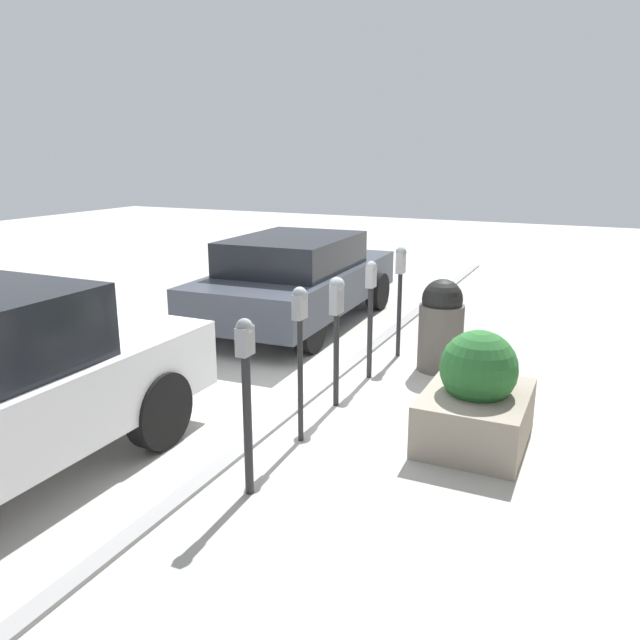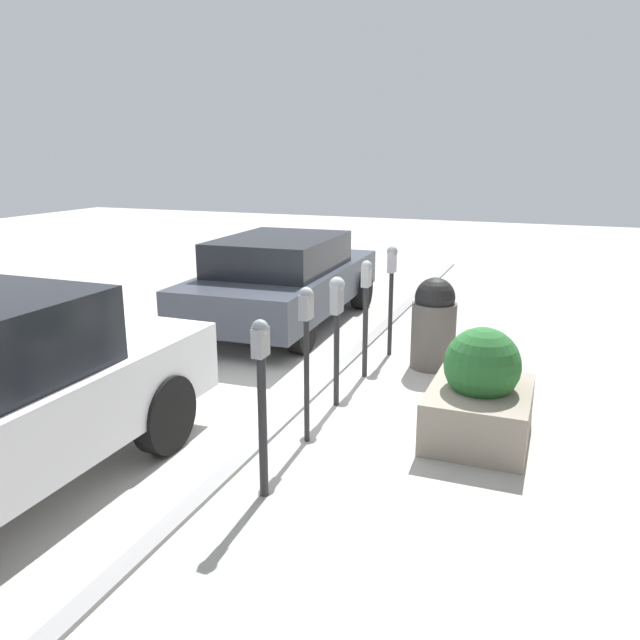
{
  "view_description": "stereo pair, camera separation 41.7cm",
  "coord_description": "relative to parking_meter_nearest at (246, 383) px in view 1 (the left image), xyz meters",
  "views": [
    {
      "loc": [
        -5.89,
        -2.85,
        2.71
      ],
      "look_at": [
        0.0,
        -0.1,
        0.97
      ],
      "focal_mm": 35.0,
      "sensor_mm": 36.0,
      "label": 1
    },
    {
      "loc": [
        -6.05,
        -2.46,
        2.71
      ],
      "look_at": [
        0.0,
        -0.1,
        0.97
      ],
      "focal_mm": 35.0,
      "sensor_mm": 36.0,
      "label": 2
    }
  ],
  "objects": [
    {
      "name": "parking_meter_nearest",
      "position": [
        0.0,
        0.0,
        0.0
      ],
      "size": [
        0.16,
        0.13,
        1.49
      ],
      "color": "#232326",
      "rests_on": "ground_plane"
    },
    {
      "name": "trash_bin",
      "position": [
        3.64,
        -0.64,
        -0.37
      ],
      "size": [
        0.57,
        0.57,
        1.19
      ],
      "color": "#514C47",
      "rests_on": "ground_plane"
    },
    {
      "name": "parking_meter_second",
      "position": [
        1.05,
        0.05,
        0.15
      ],
      "size": [
        0.16,
        0.14,
        1.53
      ],
      "color": "#232326",
      "rests_on": "ground_plane"
    },
    {
      "name": "ground_plane",
      "position": [
        1.97,
        0.38,
        -0.96
      ],
      "size": [
        40.0,
        40.0,
        0.0
      ],
      "primitive_type": "plane",
      "color": "#ADAAA3"
    },
    {
      "name": "parked_car_middle",
      "position": [
        4.91,
        2.06,
        -0.2
      ],
      "size": [
        4.54,
        2.06,
        1.44
      ],
      "rotation": [
        0.0,
        0.0,
        0.04
      ],
      "color": "#383D47",
      "rests_on": "ground_plane"
    },
    {
      "name": "planter_box",
      "position": [
        1.73,
        -1.48,
        -0.51
      ],
      "size": [
        1.26,
        0.96,
        1.12
      ],
      "color": "gray",
      "rests_on": "ground_plane"
    },
    {
      "name": "parking_meter_fourth",
      "position": [
        2.98,
        0.07,
        0.03
      ],
      "size": [
        0.15,
        0.13,
        1.47
      ],
      "color": "#232326",
      "rests_on": "ground_plane"
    },
    {
      "name": "parking_meter_farthest",
      "position": [
        3.94,
        0.01,
        0.13
      ],
      "size": [
        0.17,
        0.15,
        1.51
      ],
      "color": "#232326",
      "rests_on": "ground_plane"
    },
    {
      "name": "curb_strip",
      "position": [
        1.97,
        0.46,
        -0.94
      ],
      "size": [
        19.0,
        0.16,
        0.04
      ],
      "color": "gray",
      "rests_on": "ground_plane"
    },
    {
      "name": "parking_meter_middle",
      "position": [
        1.99,
        0.09,
        0.11
      ],
      "size": [
        0.2,
        0.17,
        1.45
      ],
      "color": "#232326",
      "rests_on": "ground_plane"
    }
  ]
}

